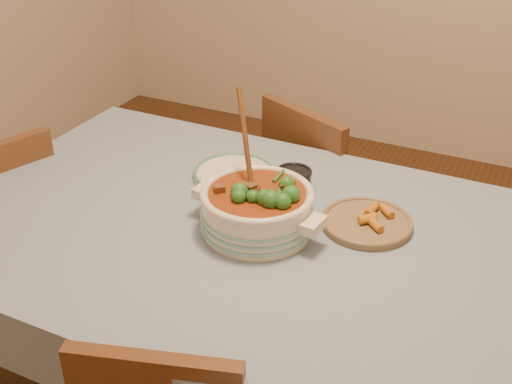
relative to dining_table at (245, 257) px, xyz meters
The scene contains 6 objects.
dining_table is the anchor object (origin of this frame).
stew_casserole 0.17m from the dining_table, 15.66° to the left, with size 0.38×0.32×0.35m.
white_plate 0.31m from the dining_table, 123.47° to the left, with size 0.29×0.29×0.02m.
condiment_bowl 0.29m from the dining_table, 84.03° to the left, with size 0.11×0.11×0.06m.
fried_plate 0.34m from the dining_table, 28.39° to the left, with size 0.26×0.26×0.04m.
chair_far 0.74m from the dining_table, 93.65° to the left, with size 0.52×0.52×0.85m.
Camera 1 is at (0.65, -1.28, 1.70)m, focal length 45.00 mm.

